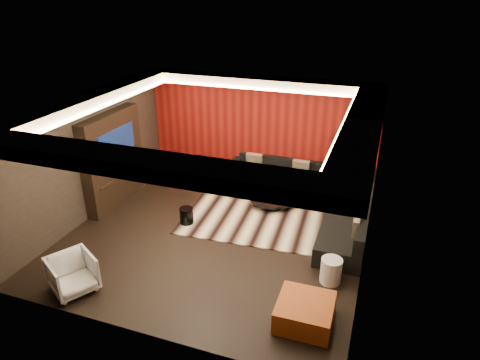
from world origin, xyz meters
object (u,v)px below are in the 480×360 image
at_px(white_side_table, 331,271).
at_px(orange_ottoman, 305,312).
at_px(coffee_table, 273,204).
at_px(armchair, 73,274).
at_px(sectional_sofa, 315,198).
at_px(drum_stool, 187,216).

bearing_deg(white_side_table, orange_ottoman, -101.35).
bearing_deg(orange_ottoman, coffee_table, 112.99).
height_order(white_side_table, armchair, armchair).
relative_size(white_side_table, sectional_sofa, 0.13).
xyz_separation_m(white_side_table, armchair, (-4.14, -1.70, 0.10)).
bearing_deg(drum_stool, sectional_sofa, 33.58).
height_order(drum_stool, orange_ottoman, orange_ottoman).
distance_m(white_side_table, orange_ottoman, 1.17).
distance_m(armchair, sectional_sofa, 5.52).
bearing_deg(white_side_table, armchair, -157.63).
bearing_deg(sectional_sofa, white_side_table, -73.95).
distance_m(coffee_table, orange_ottoman, 3.72).
height_order(drum_stool, armchair, armchair).
bearing_deg(drum_stool, orange_ottoman, -34.61).
xyz_separation_m(coffee_table, sectional_sofa, (0.92, 0.38, 0.15)).
bearing_deg(armchair, drum_stool, 13.11).
relative_size(armchair, sectional_sofa, 0.20).
bearing_deg(coffee_table, orange_ottoman, -67.01).
bearing_deg(orange_ottoman, drum_stool, 145.39).
bearing_deg(sectional_sofa, orange_ottoman, -81.97).
bearing_deg(drum_stool, coffee_table, 38.86).
distance_m(coffee_table, drum_stool, 2.08).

